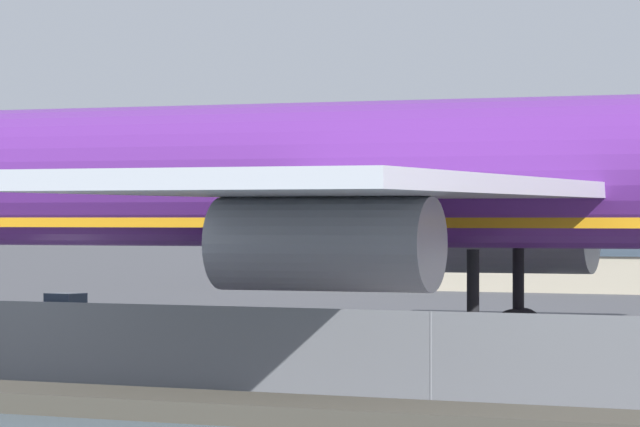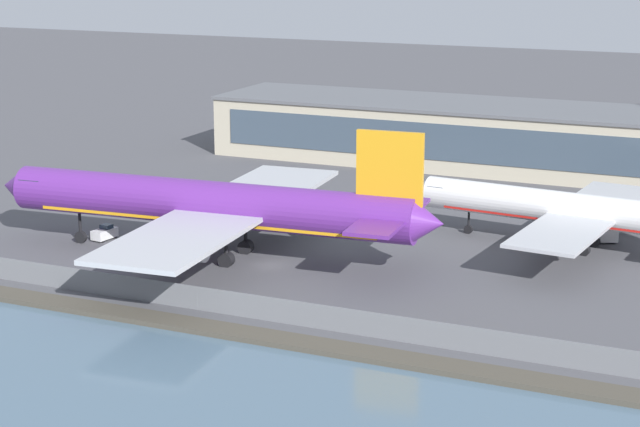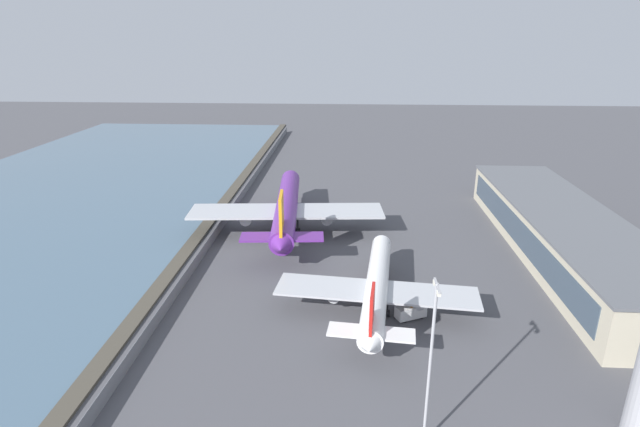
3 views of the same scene
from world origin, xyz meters
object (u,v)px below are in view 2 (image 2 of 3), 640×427
cargo_jet_purple (214,206)px  passenger_jet_white_red (575,211)px  ops_van (604,228)px  baggage_tug (105,233)px

cargo_jet_purple → passenger_jet_white_red: size_ratio=1.34×
ops_van → passenger_jet_white_red: bearing=-113.0°
cargo_jet_purple → passenger_jet_white_red: bearing=28.8°
passenger_jet_white_red → ops_van: bearing=67.0°
cargo_jet_purple → ops_van: 46.94m
baggage_tug → ops_van: size_ratio=0.60×
cargo_jet_purple → baggage_tug: (-15.82, 1.07, -5.23)m
cargo_jet_purple → ops_van: bearing=33.6°
cargo_jet_purple → baggage_tug: cargo_jet_purple is taller
passenger_jet_white_red → ops_van: (2.48, 5.84, -3.25)m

